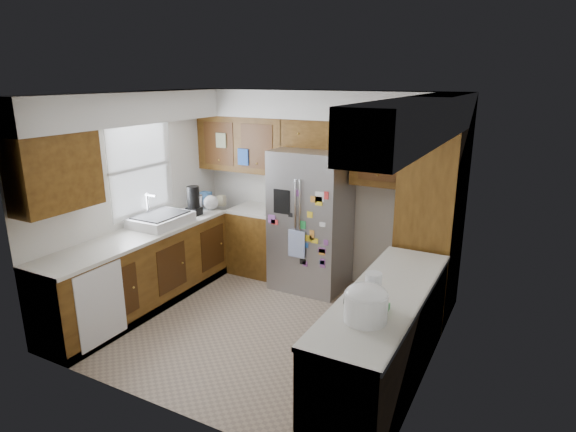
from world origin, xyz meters
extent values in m
plane|color=gray|center=(0.00, 0.00, 0.00)|extent=(3.60, 3.60, 0.00)
cube|color=silver|center=(0.00, 1.60, 1.25)|extent=(3.60, 0.04, 2.50)
cube|color=silver|center=(-1.80, 0.00, 1.25)|extent=(0.04, 3.20, 2.50)
cube|color=silver|center=(1.80, 0.00, 1.25)|extent=(0.04, 3.20, 2.50)
cube|color=silver|center=(0.00, -1.60, 1.25)|extent=(3.60, 0.04, 2.50)
cube|color=white|center=(0.00, 0.00, 2.51)|extent=(3.60, 3.20, 0.02)
cube|color=silver|center=(0.00, 1.41, 2.33)|extent=(3.60, 0.38, 0.35)
cube|color=silver|center=(-1.61, 0.00, 2.33)|extent=(0.38, 3.20, 0.35)
cube|color=silver|center=(1.61, 0.00, 2.33)|extent=(0.38, 3.20, 0.35)
cube|color=#41260C|center=(-1.14, 1.43, 1.77)|extent=(1.33, 0.34, 0.75)
cube|color=#41260C|center=(1.14, 1.43, 1.77)|extent=(1.33, 0.34, 0.75)
cube|color=#41260C|center=(-1.63, -1.15, 1.77)|extent=(0.34, 0.85, 0.75)
cube|color=white|center=(-1.79, 0.10, 1.60)|extent=(0.02, 0.90, 1.05)
cube|color=white|center=(-1.75, 0.10, 1.60)|extent=(0.01, 1.02, 1.15)
cube|color=#1D4CAB|center=(-1.03, 1.24, 1.62)|extent=(0.16, 0.02, 0.22)
cube|color=#C2B394|center=(-1.39, 1.24, 1.82)|extent=(0.16, 0.02, 0.20)
cube|color=#41260C|center=(-1.50, -0.30, 0.44)|extent=(0.60, 2.60, 0.88)
cube|color=#41260C|center=(-0.83, 1.30, 0.44)|extent=(0.75, 0.60, 0.88)
cube|color=beige|center=(-1.50, -0.30, 0.90)|extent=(0.63, 2.60, 0.04)
cube|color=beige|center=(-0.83, 1.30, 0.90)|extent=(0.75, 0.60, 0.04)
cube|color=black|center=(-1.50, -0.30, 0.05)|extent=(0.60, 2.60, 0.10)
cube|color=silver|center=(-1.19, -1.15, 0.46)|extent=(0.01, 0.58, 0.80)
cube|color=#41260C|center=(1.50, -0.47, 0.44)|extent=(0.60, 2.25, 0.88)
cube|color=beige|center=(1.50, -0.47, 0.90)|extent=(0.63, 2.25, 0.04)
cube|color=black|center=(1.50, -0.47, 0.05)|extent=(0.60, 2.25, 0.10)
cube|color=#41260C|center=(1.50, 1.15, 1.07)|extent=(0.60, 0.90, 2.15)
cube|color=#98989D|center=(0.00, 1.21, 0.90)|extent=(0.90, 0.75, 1.80)
cylinder|color=silver|center=(-0.03, 0.82, 1.05)|extent=(0.02, 0.02, 0.90)
cylinder|color=silver|center=(0.03, 0.82, 1.05)|extent=(0.02, 0.02, 0.90)
cube|color=black|center=(-0.22, 0.83, 1.20)|extent=(0.22, 0.01, 0.30)
cube|color=silver|center=(0.00, 0.80, 0.70)|extent=(0.22, 0.01, 0.34)
cube|color=yellow|center=(0.14, 0.82, 0.79)|extent=(0.09, 0.00, 0.08)
cube|color=yellow|center=(-0.03, 0.82, 0.69)|extent=(0.08, 0.00, 0.07)
cube|color=#8C4C99|center=(-0.36, 0.82, 0.96)|extent=(0.10, 0.00, 0.11)
cube|color=#8C4C99|center=(0.10, 0.82, 0.45)|extent=(0.07, 0.00, 0.07)
cube|color=orange|center=(0.19, 0.82, 0.84)|extent=(0.06, 0.00, 0.12)
cube|color=white|center=(0.33, 0.82, 0.99)|extent=(0.08, 0.00, 0.05)
cube|color=white|center=(0.28, 0.82, 1.32)|extent=(0.11, 0.00, 0.12)
cube|color=#8C4C99|center=(0.00, 0.82, 1.33)|extent=(0.08, 0.00, 0.08)
cube|color=green|center=(0.06, 0.82, 0.95)|extent=(0.09, 0.00, 0.10)
cube|color=red|center=(-0.32, 0.82, 0.93)|extent=(0.10, 0.00, 0.06)
cube|color=blue|center=(0.11, 0.82, 0.70)|extent=(0.08, 0.00, 0.06)
cube|color=black|center=(0.07, 0.82, 0.47)|extent=(0.08, 0.00, 0.07)
cube|color=#8C4C99|center=(0.33, 0.82, 0.67)|extent=(0.10, 0.00, 0.06)
cube|color=yellow|center=(0.27, 0.82, 1.27)|extent=(0.09, 0.00, 0.11)
cube|color=yellow|center=(0.23, 0.82, 0.77)|extent=(0.10, 0.00, 0.06)
cube|color=yellow|center=(0.16, 0.82, 1.09)|extent=(0.07, 0.00, 0.07)
cube|color=blue|center=(0.33, 0.82, 0.51)|extent=(0.06, 0.00, 0.05)
cube|color=orange|center=(0.33, 0.82, 0.65)|extent=(0.08, 0.00, 0.08)
cube|color=orange|center=(0.21, 0.82, 1.28)|extent=(0.08, 0.00, 0.08)
cube|color=#8C4C99|center=(0.38, 0.82, 0.77)|extent=(0.06, 0.00, 0.07)
cube|color=black|center=(-0.10, 0.82, 1.05)|extent=(0.06, 0.00, 0.06)
cube|color=#8C4C99|center=(0.34, 0.82, 0.50)|extent=(0.07, 0.00, 0.12)
cube|color=red|center=(0.37, 0.82, 1.35)|extent=(0.05, 0.00, 0.09)
cube|color=#41260C|center=(0.00, 1.43, 1.98)|extent=(0.96, 0.34, 0.35)
sphere|color=blue|center=(-0.20, 1.46, 2.28)|extent=(0.26, 0.26, 0.26)
cylinder|color=black|center=(0.25, 1.40, 2.24)|extent=(0.31, 0.31, 0.17)
ellipsoid|color=#333338|center=(0.25, 1.40, 2.32)|extent=(0.28, 0.28, 0.13)
cube|color=silver|center=(-1.50, 0.10, 0.98)|extent=(0.52, 0.70, 0.12)
cube|color=black|center=(-1.50, 0.10, 1.04)|extent=(0.44, 0.60, 0.02)
cylinder|color=silver|center=(-1.70, 0.10, 1.14)|extent=(0.02, 0.02, 0.30)
cylinder|color=silver|center=(-1.64, 0.10, 1.27)|extent=(0.16, 0.02, 0.02)
cube|color=yellow|center=(-1.31, -0.11, 0.94)|extent=(0.10, 0.18, 0.04)
cube|color=black|center=(-1.42, 0.64, 0.97)|extent=(0.18, 0.14, 0.10)
cylinder|color=black|center=(-1.42, 0.64, 1.16)|extent=(0.16, 0.16, 0.28)
cylinder|color=#98989D|center=(-1.55, 0.87, 1.02)|extent=(0.14, 0.14, 0.20)
sphere|color=silver|center=(-1.38, 0.95, 1.02)|extent=(0.20, 0.20, 0.20)
cube|color=#3F72B2|center=(-1.62, 1.15, 1.01)|extent=(0.14, 0.10, 0.18)
cube|color=#BFB28C|center=(-1.39, 1.20, 0.99)|extent=(0.10, 0.08, 0.14)
cylinder|color=silver|center=(-1.54, 0.39, 0.98)|extent=(0.08, 0.08, 0.11)
cylinder|color=white|center=(1.50, -1.02, 1.03)|extent=(0.32, 0.32, 0.22)
ellipsoid|color=white|center=(1.50, -1.02, 1.14)|extent=(0.31, 0.31, 0.14)
cube|color=black|center=(1.35, -1.02, 1.05)|extent=(0.04, 0.06, 0.04)
cylinder|color=white|center=(1.48, -0.80, 1.07)|extent=(0.13, 0.13, 0.29)
camera|label=1|loc=(2.50, -4.12, 2.66)|focal=30.00mm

